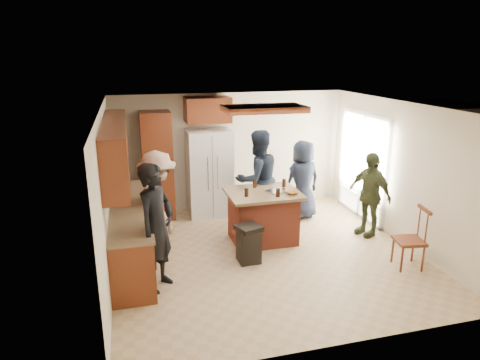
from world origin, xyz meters
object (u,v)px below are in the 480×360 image
object	(u,v)px
kitchen_island	(263,216)
trash_bin	(249,243)
person_side_right	(369,194)
refrigerator	(209,173)
person_behind_left	(257,179)
spindle_chair	(410,241)
person_counter	(158,204)
person_behind_right	(303,180)
person_front_left	(156,228)

from	to	relation	value
kitchen_island	trash_bin	bearing A→B (deg)	-122.87
person_side_right	refrigerator	world-z (taller)	refrigerator
person_behind_left	refrigerator	size ratio (longest dim) A/B	1.06
kitchen_island	spindle_chair	bearing A→B (deg)	-38.89
refrigerator	kitchen_island	xyz separation A→B (m)	(0.67, -1.58, -0.43)
person_counter	kitchen_island	world-z (taller)	person_counter
person_counter	refrigerator	bearing A→B (deg)	-46.33
person_behind_right	refrigerator	distance (m)	1.93
refrigerator	trash_bin	bearing A→B (deg)	-85.23
person_front_left	spindle_chair	bearing A→B (deg)	-59.09
person_behind_right	spindle_chair	world-z (taller)	person_behind_right
person_behind_left	person_side_right	xyz separation A→B (m)	(1.87, -0.94, -0.16)
kitchen_island	person_behind_right	bearing A→B (deg)	37.96
person_behind_left	person_behind_right	world-z (taller)	person_behind_left
kitchen_island	trash_bin	xyz separation A→B (m)	(-0.47, -0.73, -0.16)
person_side_right	kitchen_island	size ratio (longest dim) A/B	1.24
kitchen_island	person_behind_left	bearing A→B (deg)	81.30
person_counter	trash_bin	world-z (taller)	person_counter
person_side_right	spindle_chair	distance (m)	1.37
kitchen_island	spindle_chair	world-z (taller)	spindle_chair
trash_bin	refrigerator	bearing A→B (deg)	94.77
kitchen_island	person_front_left	bearing A→B (deg)	-149.10
person_front_left	refrigerator	distance (m)	3.04
person_counter	refrigerator	size ratio (longest dim) A/B	0.99
person_behind_right	person_counter	xyz separation A→B (m)	(-2.97, -0.91, 0.07)
kitchen_island	person_counter	bearing A→B (deg)	-178.87
person_front_left	person_side_right	xyz separation A→B (m)	(3.93, 0.93, -0.14)
refrigerator	spindle_chair	distance (m)	4.11
refrigerator	spindle_chair	xyz separation A→B (m)	(2.61, -3.15, -0.45)
person_behind_left	spindle_chair	size ratio (longest dim) A/B	1.92
person_side_right	person_counter	size ratio (longest dim) A/B	0.89
refrigerator	trash_bin	distance (m)	2.40
person_counter	trash_bin	bearing A→B (deg)	-127.34
person_side_right	spindle_chair	world-z (taller)	person_side_right
trash_bin	spindle_chair	bearing A→B (deg)	-18.99
person_behind_right	kitchen_island	size ratio (longest dim) A/B	1.27
kitchen_island	spindle_chair	xyz separation A→B (m)	(1.94, -1.57, -0.02)
person_behind_right	spindle_chair	size ratio (longest dim) A/B	1.64
refrigerator	person_behind_left	bearing A→B (deg)	-48.67
kitchen_island	trash_bin	distance (m)	0.89
person_side_right	trash_bin	world-z (taller)	person_side_right
spindle_chair	kitchen_island	bearing A→B (deg)	141.11
person_behind_left	trash_bin	bearing A→B (deg)	52.55
person_behind_right	trash_bin	world-z (taller)	person_behind_right
person_behind_right	kitchen_island	distance (m)	1.46
person_side_right	person_counter	world-z (taller)	person_counter
person_front_left	person_side_right	world-z (taller)	person_front_left
person_behind_right	person_side_right	bearing A→B (deg)	115.61
person_behind_left	person_behind_right	bearing A→B (deg)	174.32
refrigerator	person_behind_right	bearing A→B (deg)	-21.58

